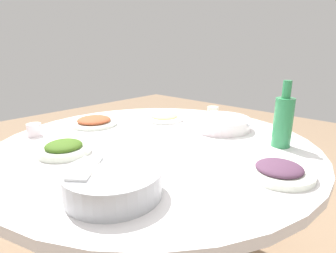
{
  "coord_description": "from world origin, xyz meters",
  "views": [
    {
      "loc": [
        0.81,
        -0.8,
        1.15
      ],
      "look_at": [
        0.08,
        -0.01,
        0.84
      ],
      "focal_mm": 29.86,
      "sensor_mm": 36.0,
      "label": 1
    }
  ],
  "objects_px": {
    "rice_bowl": "(113,182)",
    "dish_greens": "(64,148)",
    "tea_cup_far": "(213,111)",
    "dish_stirfry": "(94,122)",
    "green_bottle": "(283,121)",
    "dish_noodles": "(164,117)",
    "soup_bowl": "(220,124)",
    "dish_eggplant": "(279,171)",
    "tea_cup_near": "(34,130)",
    "round_dining_table": "(156,169)"
  },
  "relations": [
    {
      "from": "rice_bowl",
      "to": "dish_greens",
      "type": "distance_m",
      "value": 0.4
    },
    {
      "from": "dish_greens",
      "to": "rice_bowl",
      "type": "bearing_deg",
      "value": -8.73
    },
    {
      "from": "tea_cup_far",
      "to": "dish_stirfry",
      "type": "bearing_deg",
      "value": -120.89
    },
    {
      "from": "dish_greens",
      "to": "green_bottle",
      "type": "bearing_deg",
      "value": 47.98
    },
    {
      "from": "dish_noodles",
      "to": "green_bottle",
      "type": "distance_m",
      "value": 0.65
    },
    {
      "from": "rice_bowl",
      "to": "tea_cup_far",
      "type": "xyz_separation_m",
      "value": [
        -0.31,
        0.95,
        -0.01
      ]
    },
    {
      "from": "dish_stirfry",
      "to": "soup_bowl",
      "type": "bearing_deg",
      "value": 36.16
    },
    {
      "from": "rice_bowl",
      "to": "dish_greens",
      "type": "relative_size",
      "value": 1.36
    },
    {
      "from": "green_bottle",
      "to": "dish_eggplant",
      "type": "bearing_deg",
      "value": -69.58
    },
    {
      "from": "soup_bowl",
      "to": "dish_greens",
      "type": "bearing_deg",
      "value": -110.98
    },
    {
      "from": "green_bottle",
      "to": "tea_cup_far",
      "type": "xyz_separation_m",
      "value": [
        -0.5,
        0.24,
        -0.08
      ]
    },
    {
      "from": "green_bottle",
      "to": "tea_cup_near",
      "type": "distance_m",
      "value": 1.09
    },
    {
      "from": "dish_stirfry",
      "to": "dish_noodles",
      "type": "distance_m",
      "value": 0.38
    },
    {
      "from": "soup_bowl",
      "to": "rice_bowl",
      "type": "bearing_deg",
      "value": -80.27
    },
    {
      "from": "dish_greens",
      "to": "green_bottle",
      "type": "distance_m",
      "value": 0.88
    },
    {
      "from": "tea_cup_near",
      "to": "rice_bowl",
      "type": "bearing_deg",
      "value": -6.2
    },
    {
      "from": "rice_bowl",
      "to": "dish_eggplant",
      "type": "height_order",
      "value": "rice_bowl"
    },
    {
      "from": "rice_bowl",
      "to": "green_bottle",
      "type": "distance_m",
      "value": 0.74
    },
    {
      "from": "soup_bowl",
      "to": "dish_stirfry",
      "type": "height_order",
      "value": "soup_bowl"
    },
    {
      "from": "dish_noodles",
      "to": "green_bottle",
      "type": "height_order",
      "value": "green_bottle"
    },
    {
      "from": "rice_bowl",
      "to": "dish_stirfry",
      "type": "bearing_deg",
      "value": 150.82
    },
    {
      "from": "round_dining_table",
      "to": "dish_eggplant",
      "type": "height_order",
      "value": "dish_eggplant"
    },
    {
      "from": "dish_greens",
      "to": "dish_stirfry",
      "type": "xyz_separation_m",
      "value": [
        -0.26,
        0.31,
        -0.0
      ]
    },
    {
      "from": "dish_noodles",
      "to": "green_bottle",
      "type": "xyz_separation_m",
      "value": [
        0.64,
        0.02,
        0.09
      ]
    },
    {
      "from": "tea_cup_near",
      "to": "soup_bowl",
      "type": "bearing_deg",
      "value": 49.84
    },
    {
      "from": "tea_cup_near",
      "to": "tea_cup_far",
      "type": "bearing_deg",
      "value": 65.82
    },
    {
      "from": "rice_bowl",
      "to": "dish_stirfry",
      "type": "xyz_separation_m",
      "value": [
        -0.66,
        0.37,
        -0.02
      ]
    },
    {
      "from": "rice_bowl",
      "to": "soup_bowl",
      "type": "height_order",
      "value": "rice_bowl"
    },
    {
      "from": "dish_stirfry",
      "to": "tea_cup_far",
      "type": "height_order",
      "value": "tea_cup_far"
    },
    {
      "from": "dish_noodles",
      "to": "tea_cup_near",
      "type": "bearing_deg",
      "value": -111.9
    },
    {
      "from": "dish_eggplant",
      "to": "dish_noodles",
      "type": "height_order",
      "value": "dish_eggplant"
    },
    {
      "from": "rice_bowl",
      "to": "dish_greens",
      "type": "xyz_separation_m",
      "value": [
        -0.39,
        0.06,
        -0.02
      ]
    },
    {
      "from": "soup_bowl",
      "to": "tea_cup_far",
      "type": "height_order",
      "value": "soup_bowl"
    },
    {
      "from": "dish_noodles",
      "to": "tea_cup_far",
      "type": "bearing_deg",
      "value": 60.84
    },
    {
      "from": "green_bottle",
      "to": "rice_bowl",
      "type": "bearing_deg",
      "value": -105.06
    },
    {
      "from": "dish_eggplant",
      "to": "dish_greens",
      "type": "bearing_deg",
      "value": -151.72
    },
    {
      "from": "round_dining_table",
      "to": "rice_bowl",
      "type": "height_order",
      "value": "rice_bowl"
    },
    {
      "from": "dish_noodles",
      "to": "green_bottle",
      "type": "bearing_deg",
      "value": 1.95
    },
    {
      "from": "round_dining_table",
      "to": "soup_bowl",
      "type": "xyz_separation_m",
      "value": [
        0.1,
        0.36,
        0.15
      ]
    },
    {
      "from": "tea_cup_far",
      "to": "soup_bowl",
      "type": "bearing_deg",
      "value": -48.29
    },
    {
      "from": "round_dining_table",
      "to": "rice_bowl",
      "type": "bearing_deg",
      "value": -60.02
    },
    {
      "from": "round_dining_table",
      "to": "tea_cup_near",
      "type": "height_order",
      "value": "tea_cup_near"
    },
    {
      "from": "rice_bowl",
      "to": "tea_cup_far",
      "type": "height_order",
      "value": "rice_bowl"
    },
    {
      "from": "dish_eggplant",
      "to": "dish_noodles",
      "type": "distance_m",
      "value": 0.79
    },
    {
      "from": "green_bottle",
      "to": "tea_cup_far",
      "type": "distance_m",
      "value": 0.56
    },
    {
      "from": "tea_cup_near",
      "to": "dish_eggplant",
      "type": "bearing_deg",
      "value": 19.66
    },
    {
      "from": "dish_greens",
      "to": "round_dining_table",
      "type": "bearing_deg",
      "value": 63.28
    },
    {
      "from": "dish_stirfry",
      "to": "green_bottle",
      "type": "relative_size",
      "value": 0.86
    },
    {
      "from": "rice_bowl",
      "to": "green_bottle",
      "type": "bearing_deg",
      "value": 74.94
    },
    {
      "from": "round_dining_table",
      "to": "soup_bowl",
      "type": "height_order",
      "value": "soup_bowl"
    }
  ]
}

